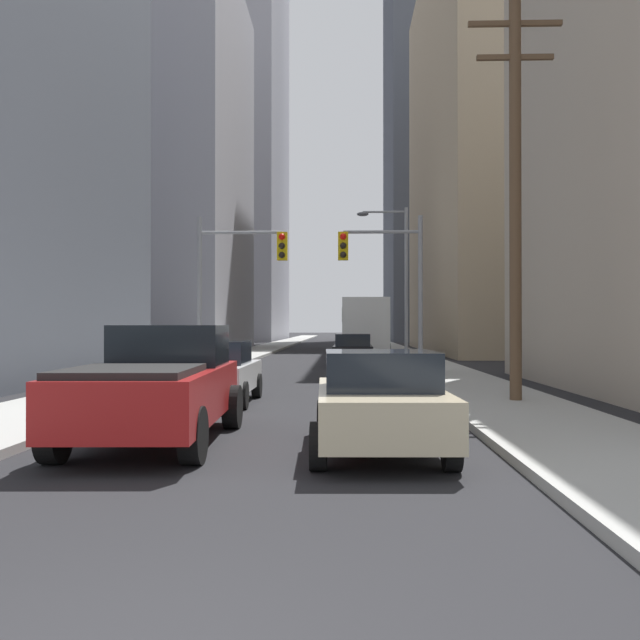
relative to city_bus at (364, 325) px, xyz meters
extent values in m
cube|color=#9E9E99|center=(-7.55, 10.59, -1.85)|extent=(2.96, 160.00, 0.15)
cube|color=#9E9E99|center=(2.50, 10.59, -1.85)|extent=(2.96, 160.00, 0.15)
cube|color=silver|center=(0.00, -0.01, 0.02)|extent=(2.65, 11.53, 2.90)
cube|color=black|center=(-1.26, -0.01, 0.54)|extent=(0.16, 10.58, 0.80)
cube|color=red|center=(-1.26, -0.01, -0.56)|extent=(0.16, 10.58, 0.28)
cylinder|color=black|center=(-1.17, 4.02, -1.43)|extent=(0.32, 1.00, 1.00)
cylinder|color=black|center=(1.18, 4.02, -1.43)|extent=(0.32, 1.00, 1.00)
cylinder|color=black|center=(-1.17, -3.23, -1.43)|extent=(0.32, 1.00, 1.00)
cylinder|color=black|center=(1.18, -3.23, -1.43)|extent=(0.32, 1.00, 1.00)
cube|color=maroon|center=(-4.26, -31.65, -1.13)|extent=(2.21, 5.47, 0.80)
cube|color=black|center=(-4.26, -30.68, -0.38)|extent=(1.87, 1.87, 0.70)
cube|color=black|center=(-4.26, -33.00, -0.68)|extent=(1.85, 2.44, 0.10)
cylinder|color=black|center=(-5.22, -29.92, -1.53)|extent=(0.28, 0.80, 0.80)
cylinder|color=black|center=(-3.30, -29.92, -1.53)|extent=(0.28, 0.80, 0.80)
cylinder|color=black|center=(-5.22, -33.38, -1.53)|extent=(0.28, 0.80, 0.80)
cylinder|color=black|center=(-3.30, -33.38, -1.53)|extent=(0.28, 0.80, 0.80)
cube|color=#C6B793|center=(-0.72, -32.37, -1.28)|extent=(1.92, 4.25, 0.65)
cube|color=black|center=(-0.72, -32.52, -0.68)|extent=(1.64, 1.94, 0.55)
cylinder|color=black|center=(-1.59, -31.02, -1.61)|extent=(0.22, 0.64, 0.64)
cylinder|color=black|center=(0.14, -31.02, -1.61)|extent=(0.22, 0.64, 0.64)
cylinder|color=black|center=(-1.59, -33.71, -1.61)|extent=(0.22, 0.64, 0.64)
cylinder|color=black|center=(0.14, -33.71, -1.61)|extent=(0.22, 0.64, 0.64)
cube|color=white|center=(-4.40, -25.60, -1.28)|extent=(1.82, 4.21, 0.65)
cube|color=black|center=(-4.40, -25.75, -0.68)|extent=(1.59, 1.91, 0.55)
cylinder|color=black|center=(-5.26, -24.26, -1.61)|extent=(0.22, 0.64, 0.64)
cylinder|color=black|center=(-3.53, -24.26, -1.61)|extent=(0.22, 0.64, 0.64)
cylinder|color=black|center=(-5.26, -26.94, -1.61)|extent=(0.22, 0.64, 0.64)
cylinder|color=black|center=(-3.53, -26.94, -1.61)|extent=(0.22, 0.64, 0.64)
cube|color=black|center=(-0.82, -9.43, -1.28)|extent=(1.86, 4.22, 0.65)
cube|color=black|center=(-0.82, -9.58, -0.68)|extent=(1.61, 1.92, 0.55)
cylinder|color=black|center=(-1.69, -8.09, -1.61)|extent=(0.22, 0.64, 0.64)
cylinder|color=black|center=(0.04, -8.09, -1.61)|extent=(0.22, 0.64, 0.64)
cylinder|color=black|center=(-1.69, -10.78, -1.61)|extent=(0.22, 0.64, 0.64)
cylinder|color=black|center=(0.04, -10.78, -1.61)|extent=(0.22, 0.64, 0.64)
cylinder|color=gray|center=(-6.67, -16.26, 1.07)|extent=(0.18, 0.18, 6.00)
cylinder|color=gray|center=(-5.11, -16.26, 3.47)|extent=(3.12, 0.12, 0.12)
cube|color=gold|center=(-3.55, -16.26, 2.95)|extent=(0.38, 0.30, 1.05)
sphere|color=red|center=(-3.55, -16.43, 3.29)|extent=(0.24, 0.24, 0.24)
sphere|color=black|center=(-3.55, -16.43, 2.95)|extent=(0.24, 0.24, 0.24)
sphere|color=black|center=(-3.55, -16.43, 2.61)|extent=(0.24, 0.24, 0.24)
cylinder|color=gray|center=(1.62, -16.26, 1.07)|extent=(0.18, 0.18, 6.00)
cylinder|color=gray|center=(0.17, -16.26, 3.47)|extent=(2.88, 0.12, 0.12)
cube|color=gold|center=(-1.27, -16.26, 2.95)|extent=(0.38, 0.30, 1.05)
sphere|color=red|center=(-1.27, -16.43, 3.29)|extent=(0.24, 0.24, 0.24)
sphere|color=black|center=(-1.27, -16.43, 2.95)|extent=(0.24, 0.24, 0.24)
sphere|color=black|center=(-1.27, -16.43, 2.61)|extent=(0.24, 0.24, 0.24)
cylinder|color=brown|center=(2.79, -26.04, 2.89)|extent=(0.28, 0.28, 9.63)
cube|color=brown|center=(2.79, -26.04, 7.10)|extent=(2.20, 0.12, 0.12)
cube|color=brown|center=(2.79, -26.04, 6.30)|extent=(1.80, 0.12, 0.12)
cylinder|color=gray|center=(1.72, -9.00, 1.82)|extent=(0.16, 0.16, 7.50)
cylinder|color=gray|center=(0.69, -9.00, 5.37)|extent=(2.06, 0.10, 0.10)
ellipsoid|color=#4C4C51|center=(-0.34, -9.00, 5.27)|extent=(0.56, 0.32, 0.20)
cube|color=#93939E|center=(-20.10, 11.97, 12.51)|extent=(21.43, 19.74, 28.88)
cube|color=#93939E|center=(-20.78, 53.96, 30.68)|extent=(22.28, 27.49, 65.22)
cube|color=tan|center=(17.05, 10.49, 12.98)|extent=(24.14, 28.58, 29.83)
cube|color=#4C515B|center=(14.25, 49.44, 30.31)|extent=(19.58, 20.88, 64.47)
camera|label=1|loc=(-1.26, -43.07, -0.04)|focal=40.34mm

